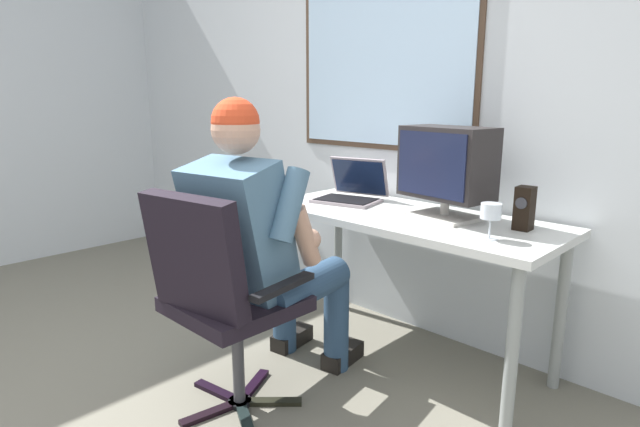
{
  "coord_description": "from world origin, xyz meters",
  "views": [
    {
      "loc": [
        1.61,
        -0.34,
        1.29
      ],
      "look_at": [
        0.06,
        1.26,
        0.78
      ],
      "focal_mm": 29.06,
      "sensor_mm": 36.0,
      "label": 1
    }
  ],
  "objects_px": {
    "person_seated": "(263,244)",
    "laptop": "(352,189)",
    "desk": "(406,232)",
    "crt_monitor": "(447,165)",
    "desk_speaker": "(524,208)",
    "office_chair": "(218,289)",
    "wine_glass": "(491,213)"
  },
  "relations": [
    {
      "from": "laptop",
      "to": "crt_monitor",
      "type": "bearing_deg",
      "value": -2.82
    },
    {
      "from": "person_seated",
      "to": "crt_monitor",
      "type": "distance_m",
      "value": 0.9
    },
    {
      "from": "desk",
      "to": "desk_speaker",
      "type": "bearing_deg",
      "value": 10.75
    },
    {
      "from": "desk",
      "to": "desk_speaker",
      "type": "height_order",
      "value": "desk_speaker"
    },
    {
      "from": "desk",
      "to": "laptop",
      "type": "xyz_separation_m",
      "value": [
        -0.41,
        0.08,
        0.14
      ]
    },
    {
      "from": "person_seated",
      "to": "wine_glass",
      "type": "distance_m",
      "value": 0.94
    },
    {
      "from": "office_chair",
      "to": "laptop",
      "type": "bearing_deg",
      "value": 99.99
    },
    {
      "from": "desk_speaker",
      "to": "laptop",
      "type": "bearing_deg",
      "value": -178.66
    },
    {
      "from": "desk",
      "to": "person_seated",
      "type": "height_order",
      "value": "person_seated"
    },
    {
      "from": "person_seated",
      "to": "wine_glass",
      "type": "bearing_deg",
      "value": 35.14
    },
    {
      "from": "desk",
      "to": "crt_monitor",
      "type": "xyz_separation_m",
      "value": [
        0.17,
        0.05,
        0.33
      ]
    },
    {
      "from": "crt_monitor",
      "to": "laptop",
      "type": "distance_m",
      "value": 0.61
    },
    {
      "from": "desk",
      "to": "laptop",
      "type": "bearing_deg",
      "value": 169.41
    },
    {
      "from": "desk",
      "to": "crt_monitor",
      "type": "bearing_deg",
      "value": 15.68
    },
    {
      "from": "crt_monitor",
      "to": "desk_speaker",
      "type": "xyz_separation_m",
      "value": [
        0.35,
        0.05,
        -0.15
      ]
    },
    {
      "from": "desk",
      "to": "crt_monitor",
      "type": "relative_size",
      "value": 3.33
    },
    {
      "from": "crt_monitor",
      "to": "wine_glass",
      "type": "distance_m",
      "value": 0.39
    },
    {
      "from": "wine_glass",
      "to": "desk_speaker",
      "type": "distance_m",
      "value": 0.24
    },
    {
      "from": "person_seated",
      "to": "laptop",
      "type": "xyz_separation_m",
      "value": [
        -0.14,
        0.75,
        0.12
      ]
    },
    {
      "from": "person_seated",
      "to": "desk_speaker",
      "type": "distance_m",
      "value": 1.11
    },
    {
      "from": "desk",
      "to": "desk_speaker",
      "type": "relative_size",
      "value": 7.86
    },
    {
      "from": "crt_monitor",
      "to": "wine_glass",
      "type": "xyz_separation_m",
      "value": [
        0.31,
        -0.19,
        -0.14
      ]
    },
    {
      "from": "office_chair",
      "to": "wine_glass",
      "type": "bearing_deg",
      "value": 47.59
    },
    {
      "from": "desk_speaker",
      "to": "desk",
      "type": "bearing_deg",
      "value": -169.25
    },
    {
      "from": "laptop",
      "to": "desk_speaker",
      "type": "bearing_deg",
      "value": 1.34
    },
    {
      "from": "desk",
      "to": "wine_glass",
      "type": "height_order",
      "value": "wine_glass"
    },
    {
      "from": "office_chair",
      "to": "crt_monitor",
      "type": "height_order",
      "value": "crt_monitor"
    },
    {
      "from": "desk",
      "to": "desk_speaker",
      "type": "distance_m",
      "value": 0.56
    },
    {
      "from": "office_chair",
      "to": "desk_speaker",
      "type": "relative_size",
      "value": 5.13
    },
    {
      "from": "crt_monitor",
      "to": "laptop",
      "type": "relative_size",
      "value": 1.12
    },
    {
      "from": "laptop",
      "to": "desk",
      "type": "bearing_deg",
      "value": -10.59
    },
    {
      "from": "office_chair",
      "to": "desk_speaker",
      "type": "xyz_separation_m",
      "value": [
        0.75,
        1.02,
        0.28
      ]
    }
  ]
}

